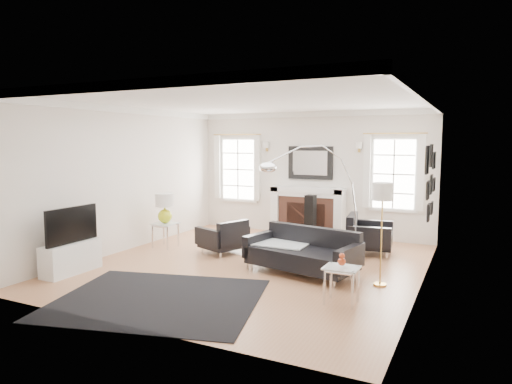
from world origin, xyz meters
The scene contains 25 objects.
floor centered at (0.00, 0.00, 0.00)m, with size 6.00×6.00×0.00m, color #AB6F48.
back_wall centered at (0.00, 3.00, 1.40)m, with size 5.50×0.04×2.80m, color silver.
front_wall centered at (0.00, -3.00, 1.40)m, with size 5.50×0.04×2.80m, color silver.
left_wall centered at (-2.75, 0.00, 1.40)m, with size 0.04×6.00×2.80m, color silver.
right_wall centered at (2.75, 0.00, 1.40)m, with size 0.04×6.00×2.80m, color silver.
ceiling centered at (0.00, 0.00, 2.80)m, with size 5.50×6.00×0.02m, color white.
crown_molding centered at (0.00, 0.00, 2.74)m, with size 5.50×6.00×0.12m, color white.
fireplace centered at (0.00, 2.79, 0.54)m, with size 1.70×0.69×1.11m.
mantel_mirror centered at (0.00, 2.95, 1.65)m, with size 1.05×0.07×0.75m.
window_left centered at (-1.85, 2.95, 1.46)m, with size 1.24×0.15×1.62m.
window_right centered at (1.85, 2.95, 1.46)m, with size 1.24×0.15×1.62m.
gallery_wall centered at (2.72, 1.30, 1.53)m, with size 0.04×1.73×1.29m.
tv_unit centered at (-2.44, -1.70, 0.33)m, with size 0.35×1.00×1.09m.
area_rug centered at (-0.38, -2.10, 0.01)m, with size 2.68×2.24×0.01m, color black.
sofa centered at (0.95, -0.04, 0.32)m, with size 1.95×1.18×0.60m.
armchair_left centered at (-0.86, 0.52, 0.30)m, with size 0.95×1.00×0.54m.
armchair_right centered at (1.59, 1.76, 0.34)m, with size 0.92×1.00×0.61m.
coffee_table centered at (0.47, 0.21, 0.41)m, with size 0.99×0.99×0.44m.
side_table_left centered at (-2.20, 0.46, 0.39)m, with size 0.45×0.45×0.49m.
nesting_table centered at (1.88, -1.16, 0.38)m, with size 0.45×0.38×0.49m.
gourd_lamp centered at (-2.20, 0.46, 0.84)m, with size 0.38×0.38×0.60m.
orange_vase centered at (1.88, -1.16, 0.59)m, with size 0.11×0.11×0.17m.
arc_floor_lamp centered at (0.87, 0.63, 1.16)m, with size 1.52×1.40×2.15m.
stick_floor_lamp centered at (2.20, -0.17, 1.33)m, with size 0.31×0.31×1.53m.
speaker_tower centered at (0.26, 2.25, 0.50)m, with size 0.20×0.20×1.00m, color black.
Camera 1 is at (3.43, -6.89, 2.13)m, focal length 32.00 mm.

